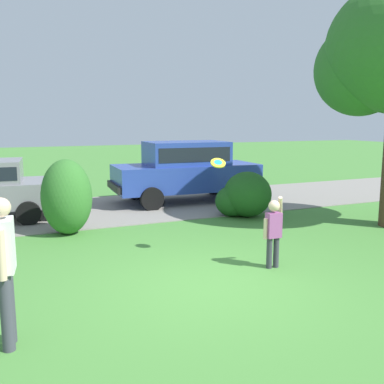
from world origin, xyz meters
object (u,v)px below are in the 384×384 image
at_px(parked_suv, 186,168).
at_px(adult_onlooker, 5,264).
at_px(child_thrower, 273,228).
at_px(frisbee, 218,163).

xyz_separation_m(parked_suv, adult_onlooker, (-5.38, -7.56, -0.09)).
bearing_deg(parked_suv, child_thrower, -99.33).
xyz_separation_m(frisbee, adult_onlooker, (-3.72, -2.07, -0.81)).
bearing_deg(parked_suv, adult_onlooker, -125.43).
bearing_deg(child_thrower, frisbee, 121.17).
xyz_separation_m(child_thrower, frisbee, (-0.59, 0.98, 1.08)).
height_order(child_thrower, frisbee, frisbee).
distance_m(frisbee, adult_onlooker, 4.34).
bearing_deg(child_thrower, parked_suv, 80.67).
height_order(parked_suv, child_thrower, parked_suv).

